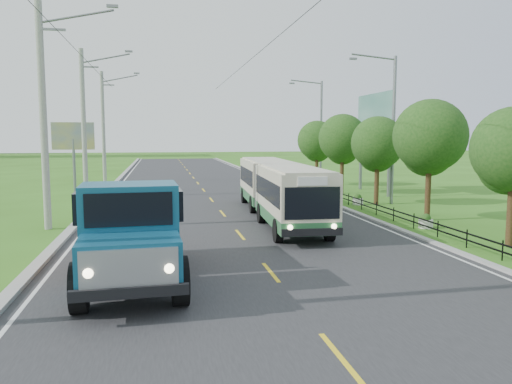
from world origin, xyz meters
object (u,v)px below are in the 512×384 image
object	(u,v)px
planter_mid	(358,200)
streetlight_mid	(391,124)
pole_near	(44,115)
billboard_right	(375,120)
tree_third	(429,140)
pole_far	(104,126)
billboard_left	(73,141)
bus	(278,186)
tree_fourth	(377,146)
pole_mid	(84,123)
tree_back	(317,143)
tree_fifth	(343,141)
streetlight_far	(319,128)
planter_near	(426,222)
planter_far	(317,187)
dump_truck	(131,225)

from	to	relation	value
planter_mid	streetlight_mid	bearing A→B (deg)	0.00
pole_near	billboard_right	distance (m)	23.32
tree_third	pole_near	bearing A→B (deg)	177.29
pole_far	tree_third	size ratio (longest dim) A/B	1.67
planter_mid	billboard_left	world-z (taller)	billboard_left
pole_near	billboard_right	size ratio (longest dim) A/B	1.37
billboard_left	bus	bearing A→B (deg)	-49.19
tree_fourth	bus	world-z (taller)	tree_fourth
pole_mid	planter_mid	size ratio (longest dim) A/B	14.93
streetlight_mid	bus	xyz separation A→B (m)	(-8.06, -4.00, -3.24)
pole_near	tree_back	bearing A→B (deg)	43.41
tree_back	bus	world-z (taller)	tree_back
tree_fifth	bus	world-z (taller)	tree_fifth
pole_mid	billboard_left	distance (m)	3.47
tree_fourth	streetlight_far	xyz separation A→B (m)	(0.79, 13.86, 1.32)
billboard_right	pole_far	bearing A→B (deg)	147.70
pole_far	streetlight_far	size ratio (longest dim) A/B	1.10
tree_third	tree_back	world-z (taller)	tree_third
planter_mid	streetlight_far	bearing A→B (deg)	81.70
tree_third	pole_far	bearing A→B (deg)	126.09
tree_back	pole_mid	bearing A→B (deg)	-164.16
pole_mid	pole_near	bearing A→B (deg)	-90.00
planter_near	planter_mid	bearing A→B (deg)	90.00
tree_third	tree_back	bearing A→B (deg)	90.00
pole_mid	tree_third	world-z (taller)	pole_mid
billboard_left	billboard_right	size ratio (longest dim) A/B	0.71
tree_fourth	billboard_right	bearing A→B (deg)	67.36
billboard_left	tree_fifth	bearing A→B (deg)	-11.28
planter_far	dump_truck	distance (m)	25.55
planter_near	billboard_right	distance (m)	15.34
tree_third	streetlight_far	xyz separation A→B (m)	(0.79, 19.86, 0.92)
pole_mid	bus	size ratio (longest dim) A/B	0.69
planter_mid	billboard_right	size ratio (longest dim) A/B	0.09
planter_mid	planter_near	bearing A→B (deg)	-90.00
pole_near	tree_fifth	size ratio (longest dim) A/B	1.72
pole_near	billboard_left	world-z (taller)	pole_near
streetlight_mid	dump_truck	distance (m)	20.69
tree_fourth	bus	bearing A→B (deg)	-150.35
planter_far	tree_fourth	bearing A→B (deg)	-80.92
pole_far	planter_near	xyz separation A→B (m)	(16.86, -27.00, -4.81)
planter_near	planter_far	bearing A→B (deg)	90.00
tree_third	streetlight_far	world-z (taller)	streetlight_far
tree_back	streetlight_far	bearing A→B (deg)	67.08
planter_far	streetlight_mid	bearing A→B (deg)	-75.68
billboard_right	bus	bearing A→B (deg)	-134.18
pole_mid	tree_third	size ratio (longest dim) A/B	1.67
pole_far	tree_third	bearing A→B (deg)	-53.91
tree_fourth	streetlight_mid	size ratio (longest dim) A/B	0.60
pole_mid	pole_far	distance (m)	12.00
planter_far	bus	size ratio (longest dim) A/B	0.05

